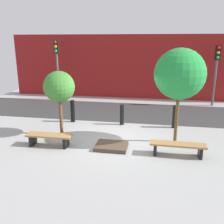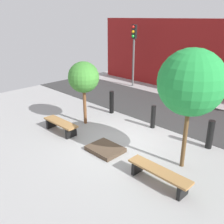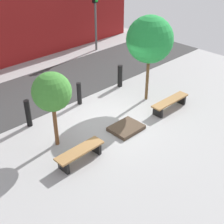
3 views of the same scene
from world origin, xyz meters
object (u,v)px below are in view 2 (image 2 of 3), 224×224
at_px(planter_bed, 105,149).
at_px(traffic_light_west, 134,45).
at_px(bollard_center, 210,134).
at_px(bollard_far_left, 112,102).
at_px(tree_behind_right_bench, 191,83).
at_px(tree_behind_left_bench, 84,78).
at_px(bench_left, 61,125).
at_px(bollard_left, 153,117).
at_px(bench_right, 159,174).

xyz_separation_m(planter_bed, traffic_light_west, (-4.65, 6.80, 2.46)).
distance_m(bollard_center, traffic_light_west, 8.37).
distance_m(bollard_far_left, traffic_light_west, 5.25).
bearing_deg(tree_behind_right_bench, tree_behind_left_bench, -180.00).
height_order(tree_behind_right_bench, bollard_far_left, tree_behind_right_bench).
bearing_deg(bollard_far_left, bollard_center, 0.00).
height_order(tree_behind_right_bench, bollard_center, tree_behind_right_bench).
distance_m(bench_left, planter_bed, 2.24).
height_order(bench_left, bollard_left, bollard_left).
xyz_separation_m(tree_behind_right_bench, bollard_center, (0.07, 1.59, -2.01)).
bearing_deg(bench_left, bench_right, -0.92).
xyz_separation_m(planter_bed, bollard_left, (0.00, 2.57, 0.39)).
relative_size(planter_bed, tree_behind_right_bench, 0.32).
bearing_deg(bench_left, tree_behind_right_bench, 14.09).
bearing_deg(tree_behind_right_bench, bench_left, -164.99).
bearing_deg(bollard_far_left, bench_right, -31.66).
bearing_deg(bench_left, bollard_left, 50.47).
distance_m(tree_behind_left_bench, bollard_far_left, 2.12).
bearing_deg(traffic_light_west, tree_behind_right_bench, -40.26).
bearing_deg(tree_behind_left_bench, planter_bed, -24.04).
distance_m(bollard_left, traffic_light_west, 6.61).
xyz_separation_m(planter_bed, bollard_far_left, (-2.28, 2.57, 0.44)).
relative_size(bollard_left, traffic_light_west, 0.25).
relative_size(bench_right, tree_behind_left_bench, 0.71).
xyz_separation_m(bollard_left, traffic_light_west, (-4.65, 4.23, 2.07)).
bearing_deg(bollard_far_left, tree_behind_right_bench, -19.41).
distance_m(tree_behind_left_bench, traffic_light_west, 6.33).
distance_m(bench_left, tree_behind_right_bench, 5.09).
distance_m(tree_behind_right_bench, bollard_far_left, 5.17).
bearing_deg(bench_right, planter_bed, 175.76).
relative_size(bench_left, bollard_center, 1.65).
relative_size(bench_right, bollard_center, 1.83).
height_order(bench_right, bollard_far_left, bollard_far_left).
bearing_deg(bench_left, bollard_center, 30.74).
height_order(bench_right, bollard_center, bollard_center).
height_order(tree_behind_left_bench, bollard_far_left, tree_behind_left_bench).
height_order(planter_bed, tree_behind_left_bench, tree_behind_left_bench).
bearing_deg(bench_right, tree_behind_right_bench, 90.92).
relative_size(bench_left, traffic_light_west, 0.44).
bearing_deg(tree_behind_left_bench, traffic_light_west, 112.69).
height_order(bench_left, traffic_light_west, traffic_light_west).
relative_size(bench_left, bollard_left, 1.77).
height_order(planter_bed, traffic_light_west, traffic_light_west).
relative_size(bollard_center, traffic_light_west, 0.27).
relative_size(bench_right, traffic_light_west, 0.49).
height_order(bench_left, bench_right, bench_left).
relative_size(tree_behind_right_bench, bollard_far_left, 3.35).
xyz_separation_m(bench_left, bollard_left, (2.22, 2.77, 0.15)).
distance_m(tree_behind_left_bench, bollard_left, 3.09).
xyz_separation_m(bench_left, tree_behind_left_bench, (0.00, 1.19, 1.60)).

